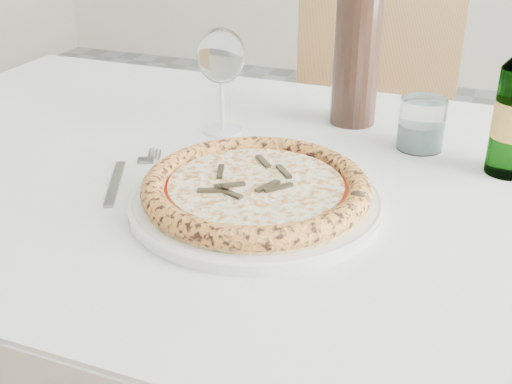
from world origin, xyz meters
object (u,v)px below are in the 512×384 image
Objects in this scene: wine_glass at (221,59)px; tumbler at (421,127)px; wine_bottle at (357,45)px; dining_table at (280,227)px; pizza at (256,188)px; chair_far at (372,140)px; plate at (256,200)px.

wine_glass is 2.15× the size of tumbler.
tumbler is 0.25× the size of wine_bottle.
dining_table is 5.01× the size of pizza.
wine_glass is at bearing 122.82° from pizza.
pizza is at bearing -121.75° from tumbler.
chair_far is at bearing 90.28° from dining_table.
dining_table is 0.14m from plate.
tumbler is 0.18m from wine_bottle.
chair_far reaches higher than tumbler.
wine_glass is 0.23m from wine_bottle.
tumbler is (0.17, 0.28, 0.03)m from plate.
wine_bottle is (-0.13, 0.08, 0.10)m from tumbler.
tumbler is (0.17, -0.56, 0.26)m from chair_far.
chair_far is 5.37× the size of wine_glass.
dining_table is 8.58× the size of wine_glass.
plate reaches higher than dining_table.
wine_bottle is at bearing 148.75° from tumbler.
pizza is 0.93× the size of wine_bottle.
pizza reaches higher than dining_table.
pizza is at bearing -97.15° from wine_bottle.
pizza is at bearing -57.18° from wine_glass.
wine_bottle reaches higher than wine_glass.
wine_bottle is (0.04, 0.35, 0.11)m from pizza.
wine_glass is (-0.15, 0.23, 0.10)m from pizza.
pizza is (0.00, -0.84, 0.25)m from chair_far.
chair_far is 2.93× the size of wine_bottle.
pizza is at bearing -161.69° from plate.
wine_glass reaches higher than plate.
wine_glass is (-0.15, 0.13, 0.21)m from dining_table.
chair_far is 0.61m from wine_bottle.
wine_bottle is (0.19, 0.12, 0.01)m from wine_glass.
dining_table is 1.60× the size of chair_far.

